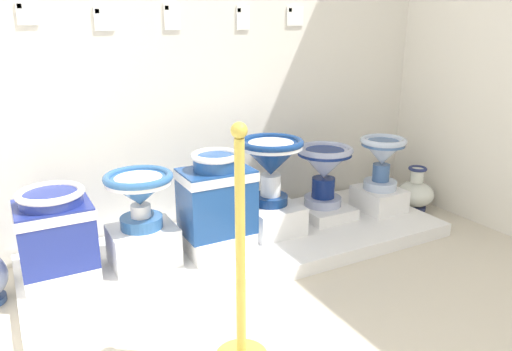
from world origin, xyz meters
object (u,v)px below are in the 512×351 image
Objects in this scene: info_placard_third at (172,16)px; antique_toilet_pale_glazed at (217,193)px; info_placard_second at (104,18)px; info_placard_fifth at (295,16)px; info_placard_first at (27,13)px; plinth_block_central_ornate at (61,269)px; decorative_vase_companion at (415,193)px; plinth_block_broad_patterned at (270,216)px; stanchion_post_near_left at (241,288)px; plinth_block_pale_glazed at (218,241)px; plinth_block_tall_cobalt at (143,245)px; antique_toilet_central_ornate at (55,225)px; antique_toilet_leftmost at (324,166)px; info_placard_fourth at (243,17)px; antique_toilet_tall_cobalt at (139,191)px; antique_toilet_squat_floral at (382,155)px; plinth_block_squat_floral at (379,199)px; antique_toilet_broad_patterned at (271,159)px; plinth_block_leftmost at (322,210)px.

antique_toilet_pale_glazed is at bearing -87.47° from info_placard_third.
info_placard_second is 1.00× the size of info_placard_fifth.
info_placard_first reaches higher than info_placard_second.
plinth_block_central_ornate is 2.53m from decorative_vase_companion.
plinth_block_broad_patterned is 0.38× the size of stanchion_post_near_left.
decorative_vase_companion is (1.68, 0.10, -0.02)m from plinth_block_pale_glazed.
plinth_block_central_ornate is 1.03× the size of plinth_block_tall_cobalt.
info_placard_third reaches higher than info_placard_first.
antique_toilet_leftmost reaches higher than antique_toilet_central_ornate.
antique_toilet_pale_glazed reaches higher than plinth_block_broad_patterned.
info_placard_fourth is (0.47, -0.00, -0.01)m from info_placard_third.
antique_toilet_leftmost is at bearing -41.01° from info_placard_fourth.
antique_toilet_tall_cobalt is 1.71m from antique_toilet_squat_floral.
plinth_block_tall_cobalt is (0.43, -0.06, -0.19)m from antique_toilet_central_ornate.
antique_toilet_pale_glazed is at bearing -8.90° from antique_toilet_central_ornate.
antique_toilet_leftmost is at bearing 11.27° from plinth_block_pale_glazed.
antique_toilet_squat_floral is 2.46× the size of info_placard_fourth.
antique_toilet_tall_cobalt is at bearing -49.78° from info_placard_first.
antique_toilet_tall_cobalt is 2.47× the size of info_placard_fourth.
plinth_block_broad_patterned is at bearing -18.09° from info_placard_first.
plinth_block_pale_glazed is at bearing -8.90° from antique_toilet_central_ornate.
decorative_vase_companion is (0.39, 0.03, -0.03)m from plinth_block_squat_floral.
antique_toilet_pale_glazed reaches higher than antique_toilet_broad_patterned.
plinth_block_pale_glazed is 1.60m from info_placard_first.
plinth_block_leftmost is 2.66× the size of info_placard_fourth.
antique_toilet_tall_cobalt is 0.94× the size of plinth_block_broad_patterned.
info_placard_fourth reaches higher than plinth_block_squat_floral.
plinth_block_broad_patterned is 1.07× the size of antique_toilet_squat_floral.
info_placard_first is (-1.24, 0.41, 1.24)m from plinth_block_broad_patterned.
stanchion_post_near_left is at bearing -58.40° from antique_toilet_central_ornate.
info_placard_fourth is (0.02, 0.41, 1.22)m from plinth_block_broad_patterned.
plinth_block_squat_floral is (0.86, -0.06, -0.40)m from antique_toilet_broad_patterned.
plinth_block_pale_glazed is at bearing 72.34° from stanchion_post_near_left.
plinth_block_leftmost is at bearing 11.27° from antique_toilet_pale_glazed.
antique_toilet_broad_patterned is at bearing 175.80° from plinth_block_squat_floral.
antique_toilet_broad_patterned is at bearing 0.03° from plinth_block_central_ornate.
plinth_block_central_ornate is 0.58m from antique_toilet_tall_cobalt.
antique_toilet_pale_glazed is (0.00, 0.00, 0.30)m from plinth_block_pale_glazed.
antique_toilet_central_ornate is 3.40× the size of info_placard_first.
plinth_block_leftmost is 1.84m from info_placard_second.
antique_toilet_tall_cobalt is 0.78× the size of antique_toilet_pale_glazed.
antique_toilet_pale_glazed is 3.16× the size of info_placard_fourth.
info_placard_first is 2.84m from decorative_vase_companion.
info_placard_second is 0.87× the size of info_placard_fourth.
antique_toilet_pale_glazed is 0.89m from antique_toilet_leftmost.
plinth_block_leftmost is at bearing 4.59° from plinth_block_tall_cobalt.
plinth_block_central_ornate is 1.75m from antique_toilet_leftmost.
info_placard_fourth is (1.26, 0.00, -0.02)m from info_placard_first.
info_placard_second is at bearing 164.66° from antique_toilet_squat_floral.
antique_toilet_broad_patterned is 0.41× the size of stanchion_post_near_left.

